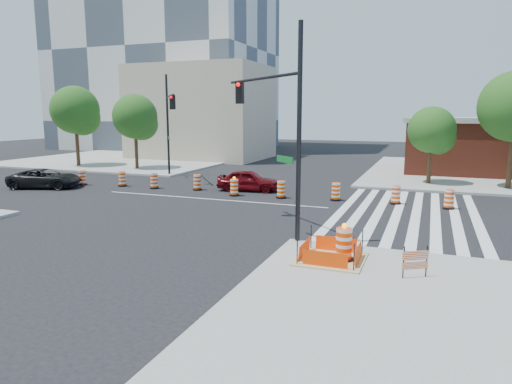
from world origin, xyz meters
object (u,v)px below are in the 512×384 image
(dark_suv, at_px, (45,178))
(signal_pole_se, at_px, (277,114))
(red_coupe, at_px, (249,180))
(signal_pole_nw, at_px, (169,116))

(dark_suv, relative_size, signal_pole_se, 0.58)
(red_coupe, relative_size, signal_pole_se, 0.50)
(red_coupe, distance_m, dark_suv, 13.70)
(red_coupe, distance_m, signal_pole_se, 11.54)
(red_coupe, height_order, signal_pole_nw, signal_pole_nw)
(signal_pole_se, bearing_deg, signal_pole_nw, -2.76)
(dark_suv, xyz_separation_m, signal_pole_nw, (5.46, 6.94, 4.12))
(dark_suv, xyz_separation_m, signal_pole_se, (18.19, -5.65, 4.30))
(red_coupe, bearing_deg, dark_suv, 97.77)
(signal_pole_nw, bearing_deg, dark_suv, -74.36)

